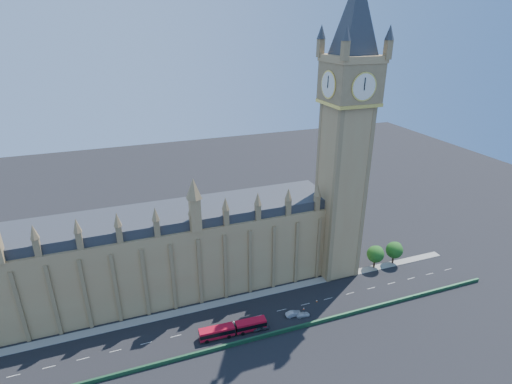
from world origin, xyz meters
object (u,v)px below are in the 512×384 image
object	(u,v)px
red_bus	(233,329)
car_silver	(293,314)
car_white	(303,315)
car_grey	(261,327)

from	to	relation	value
red_bus	car_silver	bearing A→B (deg)	5.45
red_bus	car_white	size ratio (longest dim) A/B	4.57
car_silver	car_white	distance (m)	2.80
car_grey	car_white	xyz separation A→B (m)	(13.71, 0.93, -0.21)
car_silver	car_white	bearing A→B (deg)	-111.91
red_bus	car_white	world-z (taller)	red_bus
car_white	car_grey	bearing A→B (deg)	96.39
car_grey	car_silver	distance (m)	11.35
car_grey	car_white	size ratio (longest dim) A/B	1.14
car_white	car_silver	bearing A→B (deg)	68.50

